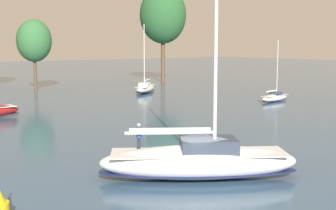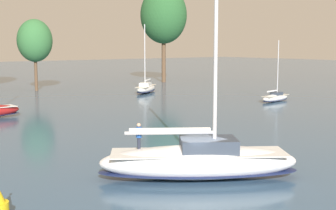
{
  "view_description": "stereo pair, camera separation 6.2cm",
  "coord_description": "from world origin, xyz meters",
  "px_view_note": "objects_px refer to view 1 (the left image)",
  "views": [
    {
      "loc": [
        -18.47,
        -20.56,
        8.09
      ],
      "look_at": [
        0.0,
        3.0,
        4.2
      ],
      "focal_mm": 50.0,
      "sensor_mm": 36.0,
      "label": 1
    },
    {
      "loc": [
        -18.42,
        -20.6,
        8.09
      ],
      "look_at": [
        0.0,
        3.0,
        4.2
      ],
      "focal_mm": 50.0,
      "sensor_mm": 36.0,
      "label": 2
    }
  ],
  "objects_px": {
    "tree_shore_center": "(163,15)",
    "sailboat_moored_near_marina": "(145,88)",
    "sailboat_main": "(199,160)",
    "tree_shore_left": "(34,41)",
    "sailboat_moored_far_slip": "(275,97)"
  },
  "relations": [
    {
      "from": "tree_shore_center",
      "to": "sailboat_moored_near_marina",
      "type": "xyz_separation_m",
      "value": [
        -15.7,
        -15.59,
        -13.41
      ]
    },
    {
      "from": "tree_shore_center",
      "to": "sailboat_main",
      "type": "bearing_deg",
      "value": -125.76
    },
    {
      "from": "tree_shore_left",
      "to": "sailboat_main",
      "type": "height_order",
      "value": "sailboat_main"
    },
    {
      "from": "tree_shore_center",
      "to": "sailboat_moored_near_marina",
      "type": "relative_size",
      "value": 1.78
    },
    {
      "from": "sailboat_moored_near_marina",
      "to": "sailboat_moored_far_slip",
      "type": "height_order",
      "value": "sailboat_moored_near_marina"
    },
    {
      "from": "tree_shore_left",
      "to": "sailboat_main",
      "type": "bearing_deg",
      "value": -103.19
    },
    {
      "from": "sailboat_moored_near_marina",
      "to": "tree_shore_left",
      "type": "bearing_deg",
      "value": 132.5
    },
    {
      "from": "sailboat_main",
      "to": "sailboat_moored_near_marina",
      "type": "bearing_deg",
      "value": 58.31
    },
    {
      "from": "sailboat_moored_near_marina",
      "to": "sailboat_moored_far_slip",
      "type": "relative_size",
      "value": 1.31
    },
    {
      "from": "sailboat_moored_near_marina",
      "to": "sailboat_main",
      "type": "bearing_deg",
      "value": -121.69
    },
    {
      "from": "tree_shore_left",
      "to": "tree_shore_center",
      "type": "height_order",
      "value": "tree_shore_center"
    },
    {
      "from": "tree_shore_center",
      "to": "sailboat_moored_near_marina",
      "type": "height_order",
      "value": "tree_shore_center"
    },
    {
      "from": "tree_shore_center",
      "to": "sailboat_moored_far_slip",
      "type": "relative_size",
      "value": 2.34
    },
    {
      "from": "sailboat_moored_far_slip",
      "to": "sailboat_main",
      "type": "bearing_deg",
      "value": -147.18
    },
    {
      "from": "tree_shore_left",
      "to": "sailboat_moored_far_slip",
      "type": "relative_size",
      "value": 1.43
    }
  ]
}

